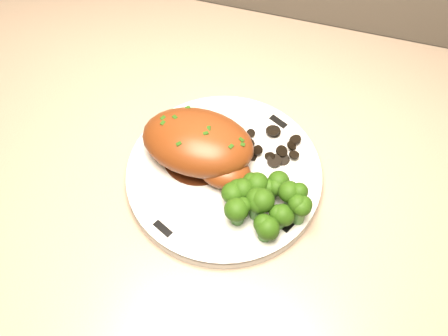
# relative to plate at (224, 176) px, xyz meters

# --- Properties ---
(plate) EXTENTS (0.28, 0.28, 0.02)m
(plate) POSITION_rel_plate_xyz_m (0.00, 0.00, 0.00)
(plate) COLOR silver
(plate) RESTS_ON counter
(rim_accent_0) EXTENTS (0.03, 0.02, 0.00)m
(rim_accent_0) POSITION_rel_plate_xyz_m (0.05, 0.09, 0.01)
(rim_accent_0) COLOR black
(rim_accent_0) RESTS_ON plate
(rim_accent_1) EXTENTS (0.02, 0.03, 0.00)m
(rim_accent_1) POSITION_rel_plate_xyz_m (-0.09, 0.05, 0.01)
(rim_accent_1) COLOR black
(rim_accent_1) RESTS_ON plate
(rim_accent_2) EXTENTS (0.03, 0.02, 0.00)m
(rim_accent_2) POSITION_rel_plate_xyz_m (-0.05, -0.09, 0.01)
(rim_accent_2) COLOR black
(rim_accent_2) RESTS_ON plate
(rim_accent_3) EXTENTS (0.02, 0.03, 0.00)m
(rim_accent_3) POSITION_rel_plate_xyz_m (0.09, -0.05, 0.01)
(rim_accent_3) COLOR black
(rim_accent_3) RESTS_ON plate
(gravy_pool) EXTENTS (0.09, 0.09, 0.00)m
(gravy_pool) POSITION_rel_plate_xyz_m (-0.04, 0.02, 0.01)
(gravy_pool) COLOR #39170A
(gravy_pool) RESTS_ON plate
(chicken_breast) EXTENTS (0.14, 0.10, 0.05)m
(chicken_breast) POSITION_rel_plate_xyz_m (-0.03, 0.01, 0.03)
(chicken_breast) COLOR brown
(chicken_breast) RESTS_ON plate
(mushroom_pile) EXTENTS (0.07, 0.05, 0.02)m
(mushroom_pile) POSITION_rel_plate_xyz_m (0.05, 0.05, 0.01)
(mushroom_pile) COLOR black
(mushroom_pile) RESTS_ON plate
(broccoli_florets) EXTENTS (0.10, 0.08, 0.04)m
(broccoli_florets) POSITION_rel_plate_xyz_m (0.06, -0.04, 0.03)
(broccoli_florets) COLOR #3F7531
(broccoli_florets) RESTS_ON plate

